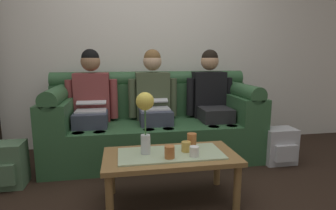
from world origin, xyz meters
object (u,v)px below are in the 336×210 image
backpack_right (279,146)px  cup_near_right (194,151)px  couch (154,125)px  cup_far_left (170,152)px  cup_far_center (192,141)px  backpack_left (8,165)px  cup_near_left (186,147)px  flower_vase (145,112)px  person_left (92,102)px  person_right (211,98)px  coffee_table (171,160)px  person_middle (154,100)px

backpack_right → cup_near_right: bearing=-149.5°
couch → cup_far_left: 1.14m
couch → cup_far_center: 0.97m
cup_far_left → backpack_left: (-1.34, 0.60, -0.25)m
cup_far_center → backpack_right: 1.23m
backpack_right → cup_far_center: bearing=-156.5°
cup_near_left → cup_near_right: (0.03, -0.12, -0.00)m
couch → flower_vase: couch is taller
cup_far_left → backpack_right: 1.50m
cup_far_center → cup_far_left: cup_far_center is taller
cup_near_left → backpack_right: (1.17, 0.55, -0.25)m
person_left → person_right: 1.36m
coffee_table → cup_far_left: cup_far_left is taller
person_right → backpack_right: size_ratio=3.18×
cup_far_left → backpack_left: bearing=155.9°
person_middle → flower_vase: (-0.19, -1.01, 0.07)m
person_right → backpack_right: person_right is taller
couch → backpack_right: bearing=-19.8°
backpack_left → couch: bearing=21.4°
person_left → person_right: size_ratio=1.00×
flower_vase → cup_near_right: bearing=-19.8°
cup_near_right → backpack_left: cup_near_right is taller
person_right → cup_near_right: (-0.52, -1.13, -0.22)m
person_middle → cup_far_center: person_middle is taller
person_right → coffee_table: size_ratio=1.19×
couch → cup_near_right: couch is taller
cup_far_center → couch: bearing=101.4°
flower_vase → backpack_right: 1.67m
backpack_right → coffee_table: bearing=-156.4°
person_left → cup_far_left: person_left is taller
person_left → cup_far_left: size_ratio=13.53×
person_left → cup_far_left: 1.32m
cup_near_right → cup_near_left: bearing=105.7°
backpack_right → backpack_left: (-2.66, -0.07, 0.01)m
backpack_left → person_middle: bearing=21.3°
person_middle → cup_far_center: bearing=-78.5°
person_middle → cup_far_left: bearing=-91.4°
person_right → cup_near_right: 1.27m
person_middle → backpack_right: (1.30, -0.46, -0.47)m
cup_far_left → cup_far_center: bearing=40.7°
person_left → person_middle: same height
cup_near_right → cup_far_left: 0.19m
cup_near_right → cup_far_center: 0.19m
cup_far_left → backpack_left: cup_far_left is taller
person_left → coffee_table: size_ratio=1.19×
person_right → cup_near_right: size_ratio=15.90×
person_right → coffee_table: 1.27m
person_left → backpack_left: person_left is taller
coffee_table → backpack_left: 1.46m
person_right → backpack_right: 0.90m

